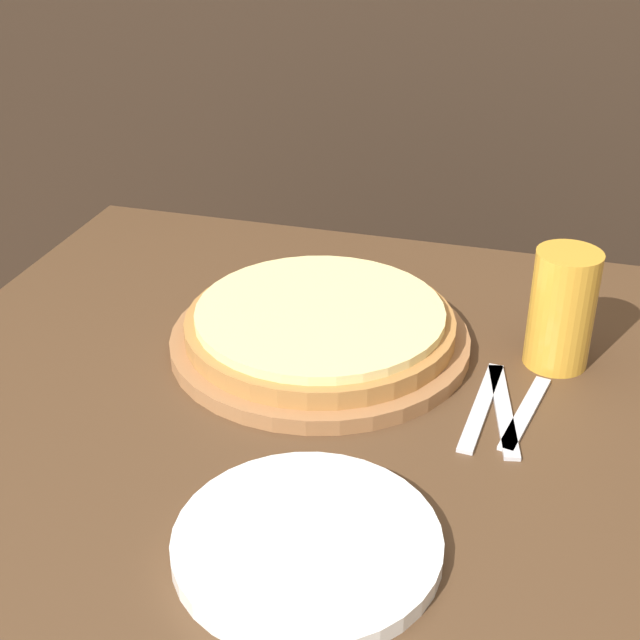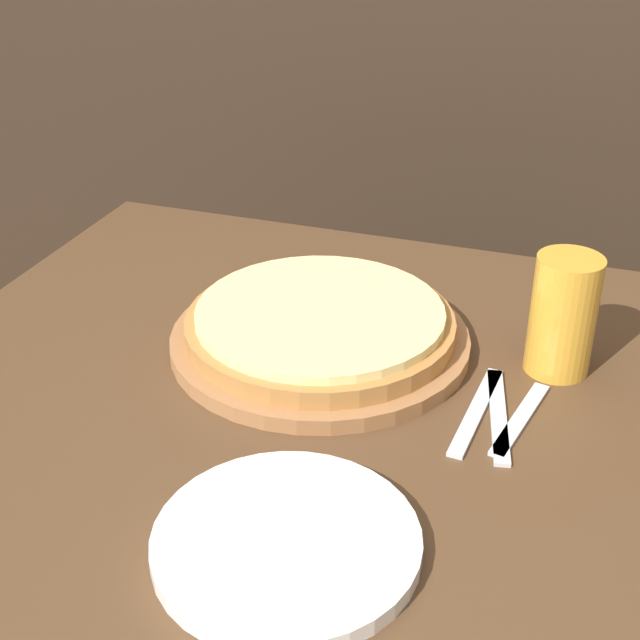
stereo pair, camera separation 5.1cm
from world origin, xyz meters
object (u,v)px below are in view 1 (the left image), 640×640
(beer_glass, at_px, (563,304))
(dinner_plate, at_px, (307,543))
(dinner_knife, at_px, (503,409))
(fork, at_px, (481,406))
(spoon, at_px, (525,413))
(pizza_on_board, at_px, (320,330))

(beer_glass, height_order, dinner_plate, beer_glass)
(dinner_knife, bearing_deg, fork, 180.00)
(fork, bearing_deg, spoon, 0.00)
(dinner_plate, xyz_separation_m, dinner_knife, (0.15, 0.28, -0.01))
(dinner_plate, height_order, fork, dinner_plate)
(spoon, bearing_deg, dinner_plate, -122.64)
(beer_glass, xyz_separation_m, dinner_knife, (-0.05, -0.13, -0.08))
(dinner_plate, distance_m, fork, 0.31)
(beer_glass, distance_m, dinner_knife, 0.16)
(pizza_on_board, xyz_separation_m, beer_glass, (0.29, 0.05, 0.06))
(pizza_on_board, xyz_separation_m, spoon, (0.27, -0.08, -0.02))
(spoon, bearing_deg, dinner_knife, 180.00)
(beer_glass, xyz_separation_m, spoon, (-0.03, -0.13, -0.08))
(pizza_on_board, relative_size, beer_glass, 2.54)
(pizza_on_board, height_order, dinner_plate, pizza_on_board)
(pizza_on_board, xyz_separation_m, dinner_knife, (0.24, -0.08, -0.02))
(dinner_plate, bearing_deg, pizza_on_board, 104.13)
(dinner_plate, height_order, spoon, dinner_plate)
(beer_glass, xyz_separation_m, dinner_plate, (-0.20, -0.40, -0.07))
(beer_glass, relative_size, fork, 0.82)
(dinner_knife, distance_m, spoon, 0.02)
(beer_glass, relative_size, dinner_knife, 0.82)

